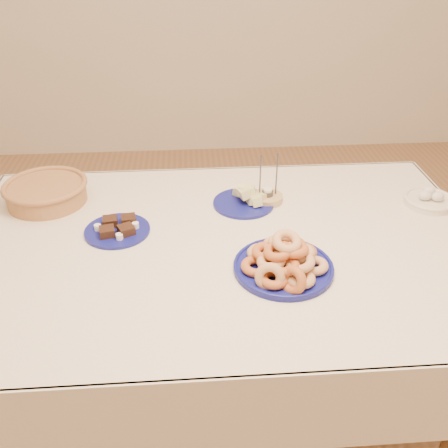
{
  "coord_description": "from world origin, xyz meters",
  "views": [
    {
      "loc": [
        -0.09,
        -1.32,
        1.64
      ],
      "look_at": [
        0.0,
        -0.05,
        0.85
      ],
      "focal_mm": 40.0,
      "sensor_mm": 36.0,
      "label": 1
    }
  ],
  "objects": [
    {
      "name": "brownie_plate",
      "position": [
        -0.34,
        0.09,
        0.76
      ],
      "size": [
        0.26,
        0.26,
        0.04
      ],
      "rotation": [
        0.0,
        0.0,
        0.24
      ],
      "color": "navy",
      "rests_on": "dining_table"
    },
    {
      "name": "melon_plate",
      "position": [
        0.1,
        0.24,
        0.77
      ],
      "size": [
        0.25,
        0.25,
        0.08
      ],
      "rotation": [
        0.0,
        0.0,
        0.16
      ],
      "color": "navy",
      "rests_on": "dining_table"
    },
    {
      "name": "candle_holder",
      "position": [
        0.18,
        0.26,
        0.77
      ],
      "size": [
        0.14,
        0.14,
        0.19
      ],
      "rotation": [
        0.0,
        0.0,
        0.29
      ],
      "color": "tan",
      "rests_on": "dining_table"
    },
    {
      "name": "ground",
      "position": [
        0.0,
        0.0,
        0.0
      ],
      "size": [
        5.0,
        5.0,
        0.0
      ],
      "primitive_type": "plane",
      "color": "#966946",
      "rests_on": "ground"
    },
    {
      "name": "dining_table",
      "position": [
        0.0,
        0.0,
        0.64
      ],
      "size": [
        1.71,
        1.11,
        0.75
      ],
      "color": "brown",
      "rests_on": "ground"
    },
    {
      "name": "wicker_basket",
      "position": [
        -0.62,
        0.31,
        0.79
      ],
      "size": [
        0.33,
        0.33,
        0.08
      ],
      "rotation": [
        0.0,
        0.0,
        0.1
      ],
      "color": "brown",
      "rests_on": "dining_table"
    },
    {
      "name": "egg_bowl",
      "position": [
        0.76,
        0.19,
        0.77
      ],
      "size": [
        0.18,
        0.18,
        0.06
      ],
      "rotation": [
        0.0,
        0.0,
        -0.04
      ],
      "color": "beige",
      "rests_on": "dining_table"
    },
    {
      "name": "donut_platter",
      "position": [
        0.17,
        -0.17,
        0.79
      ],
      "size": [
        0.39,
        0.39,
        0.13
      ],
      "rotation": [
        0.0,
        0.0,
        -0.43
      ],
      "color": "navy",
      "rests_on": "dining_table"
    }
  ]
}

